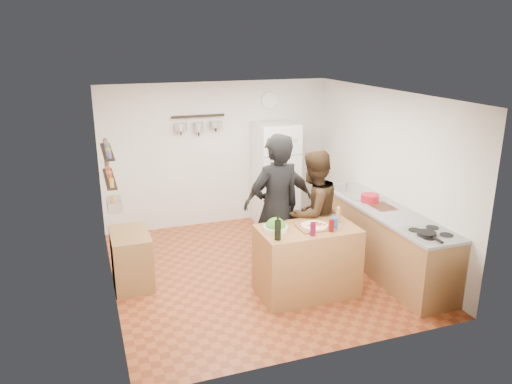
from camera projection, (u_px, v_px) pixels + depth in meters
name	position (u px, v px, depth m)	size (l,w,h in m)	color
room_shell	(249.00, 180.00, 7.16)	(4.20, 4.20, 4.20)	brown
prep_island	(307.00, 261.00, 6.41)	(1.25, 0.72, 0.91)	#945C36
pizza_board	(314.00, 227.00, 6.28)	(0.42, 0.34, 0.02)	brown
pizza	(315.00, 226.00, 6.28)	(0.34, 0.34, 0.02)	beige
salad_bowl	(276.00, 228.00, 6.18)	(0.31, 0.31, 0.06)	silver
wine_bottle	(278.00, 230.00, 5.89)	(0.08, 0.08, 0.24)	black
wine_glass_near	(313.00, 229.00, 6.02)	(0.07, 0.07, 0.16)	#540720
wine_glass_far	(331.00, 226.00, 6.15)	(0.06, 0.06, 0.15)	#5A0707
pepper_mill	(338.00, 216.00, 6.44)	(0.05, 0.05, 0.17)	#AB7947
salt_canister	(334.00, 223.00, 6.25)	(0.09, 0.09, 0.14)	#1A4A8F
person_left	(276.00, 209.00, 6.64)	(0.74, 0.49, 2.04)	black
person_center	(313.00, 213.00, 6.89)	(0.86, 0.67, 1.76)	black
person_back	(279.00, 203.00, 7.27)	(1.05, 0.44, 1.79)	#2F2C2A
counter_run	(384.00, 240.00, 7.09)	(0.63, 2.63, 0.90)	#9E7042
stove_top	(430.00, 234.00, 6.10)	(0.60, 0.62, 0.02)	white
skillet	(427.00, 234.00, 6.01)	(0.23, 0.23, 0.04)	black
sink	(355.00, 192.00, 7.72)	(0.50, 0.80, 0.03)	silver
cutting_board	(382.00, 207.00, 7.05)	(0.30, 0.40, 0.02)	brown
red_bowl	(370.00, 198.00, 7.23)	(0.26, 0.26, 0.11)	#AF141F
fridge	(276.00, 174.00, 8.79)	(0.70, 0.68, 1.80)	white
wall_clock	(269.00, 100.00, 8.71)	(0.30, 0.30, 0.03)	silver
spice_shelf_lower	(110.00, 179.00, 6.30)	(0.12, 1.00, 0.03)	black
spice_shelf_upper	(107.00, 151.00, 6.19)	(0.12, 1.00, 0.03)	black
produce_basket	(114.00, 205.00, 6.41)	(0.18, 0.35, 0.14)	silver
side_table	(132.00, 258.00, 6.70)	(0.50, 0.80, 0.73)	olive
pot_rack	(198.00, 116.00, 8.29)	(0.90, 0.04, 0.04)	black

